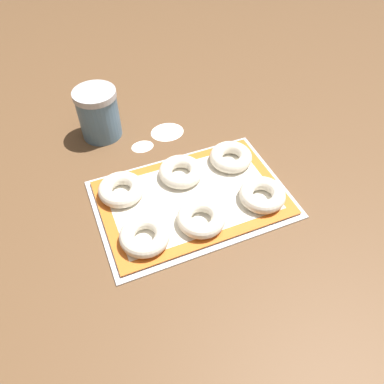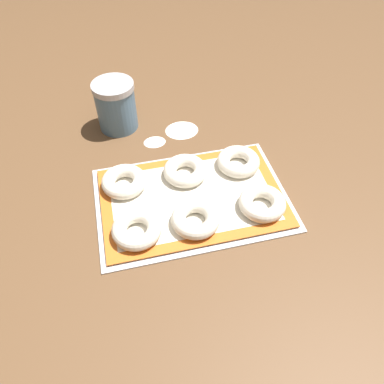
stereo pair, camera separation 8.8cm
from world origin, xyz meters
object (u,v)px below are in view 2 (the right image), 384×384
(bagel_front_right, at_px, (262,203))
(bagel_front_center, at_px, (198,218))
(baking_tray, at_px, (192,199))
(bagel_back_center, at_px, (185,171))
(bagel_front_left, at_px, (137,229))
(flour_canister, at_px, (116,106))
(bagel_back_left, at_px, (124,182))
(bagel_back_right, at_px, (238,162))

(bagel_front_right, bearing_deg, bagel_front_center, -176.75)
(baking_tray, xyz_separation_m, bagel_back_center, (0.00, 0.07, 0.02))
(bagel_front_left, bearing_deg, flour_canister, 89.59)
(bagel_back_left, bearing_deg, flour_canister, 87.11)
(baking_tray, xyz_separation_m, flour_canister, (-0.13, 0.31, 0.06))
(bagel_back_center, distance_m, bagel_back_right, 0.13)
(bagel_front_left, xyz_separation_m, bagel_back_center, (0.13, 0.14, 0.00))
(bagel_front_left, relative_size, bagel_back_center, 1.00)
(baking_tray, xyz_separation_m, bagel_front_center, (-0.01, -0.08, 0.02))
(bagel_back_right, bearing_deg, bagel_front_center, -133.27)
(bagel_back_left, xyz_separation_m, bagel_back_center, (0.14, 0.00, 0.00))
(bagel_front_left, relative_size, bagel_back_right, 1.00)
(bagel_front_left, bearing_deg, bagel_back_right, 28.48)
(bagel_front_center, bearing_deg, bagel_front_right, 3.25)
(baking_tray, height_order, bagel_back_center, bagel_back_center)
(bagel_front_right, relative_size, bagel_back_right, 1.00)
(bagel_front_right, bearing_deg, flour_canister, 125.59)
(bagel_front_center, height_order, flour_canister, flour_canister)
(bagel_front_left, bearing_deg, bagel_front_center, -0.90)
(bagel_front_left, height_order, bagel_front_center, same)
(bagel_front_center, relative_size, flour_canister, 0.78)
(bagel_front_left, distance_m, bagel_front_right, 0.27)
(bagel_front_left, relative_size, bagel_back_left, 1.00)
(bagel_back_center, bearing_deg, bagel_back_left, -179.37)
(bagel_front_center, height_order, bagel_front_right, same)
(flour_canister, bearing_deg, baking_tray, -67.18)
(bagel_front_left, xyz_separation_m, bagel_back_right, (0.27, 0.14, 0.00))
(bagel_front_center, bearing_deg, baking_tray, 85.64)
(bagel_front_right, xyz_separation_m, bagel_back_left, (-0.28, 0.14, 0.00))
(bagel_front_center, relative_size, bagel_back_left, 1.00)
(bagel_front_right, height_order, bagel_back_left, same)
(bagel_front_left, distance_m, bagel_back_center, 0.20)
(bagel_back_center, relative_size, bagel_back_right, 1.00)
(bagel_back_right, height_order, flour_canister, flour_canister)
(bagel_front_left, relative_size, bagel_front_center, 1.00)
(bagel_back_center, relative_size, flour_canister, 0.78)
(baking_tray, relative_size, bagel_back_left, 4.17)
(bagel_back_left, distance_m, bagel_back_right, 0.27)
(bagel_back_left, bearing_deg, baking_tray, -25.42)
(baking_tray, height_order, bagel_front_left, bagel_front_left)
(bagel_front_center, height_order, bagel_back_left, same)
(bagel_back_center, height_order, bagel_back_right, same)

